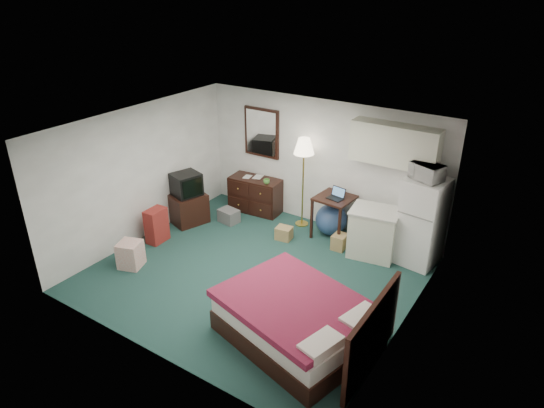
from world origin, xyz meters
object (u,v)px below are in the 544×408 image
Objects in this scene: suitcase at (157,225)px; fridge at (422,222)px; kitchen_counter at (373,234)px; dresser at (256,195)px; tv_stand at (188,208)px; desk at (334,217)px; floor_lamp at (303,183)px; bed at (297,320)px.

fridge is at bearing 22.11° from suitcase.
kitchen_counter is at bearing -156.00° from fridge.
dresser is 1.65× the size of tv_stand.
dresser is 1.64× the size of suitcase.
suitcase is at bearing -148.08° from fridge.
desk is 3.30m from suitcase.
suitcase is (-0.79, -2.06, -0.04)m from dresser.
suitcase reaches higher than tv_stand.
fridge is 4.73m from suitcase.
floor_lamp is 2.73× the size of suitcase.
suitcase is at bearing -139.31° from desk.
bed is at bearing -97.43° from fridge.
tv_stand is at bearing 168.23° from bed.
dresser is at bearing 147.76° from bed.
desk is 2.91m from tv_stand.
floor_lamp is 2.09× the size of kitchen_counter.
desk is 0.96× the size of kitchen_counter.
tv_stand is (-4.33, -1.05, -0.47)m from fridge.
bed is (-0.00, -2.62, -0.12)m from kitchen_counter.
kitchen_counter reaches higher than suitcase.
floor_lamp is at bearing 176.06° from desk.
kitchen_counter is at bearing -9.72° from desk.
dresser is 2.76m from kitchen_counter.
dresser is 1.25× the size of kitchen_counter.
fridge is 2.97m from bed.
fridge is at bearing 7.69° from kitchen_counter.
bed is at bearing -68.55° from desk.
dresser is at bearing -174.38° from fridge.
desk is at bearing 156.99° from kitchen_counter.
desk is at bearing 39.92° from tv_stand.
suitcase is (0.06, -0.92, 0.03)m from tv_stand.
desk is 0.53× the size of fridge.
tv_stand is (-0.85, -1.15, -0.07)m from dresser.
floor_lamp is 1.16× the size of fridge.
kitchen_counter is at bearing 104.69° from bed.
desk is at bearing -8.26° from dresser.
bed is 2.96× the size of tv_stand.
floor_lamp reaches higher than dresser.
suitcase is (-4.28, -1.96, -0.45)m from fridge.
suitcase is at bearing -116.10° from dresser.
bed is at bearing -52.11° from dresser.
floor_lamp reaches higher than bed.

